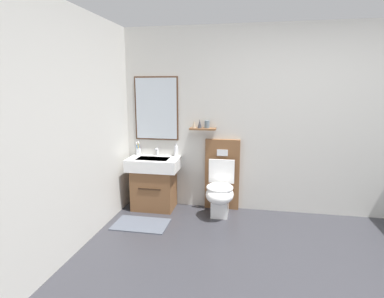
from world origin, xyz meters
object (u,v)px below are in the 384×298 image
(toilet, at_px, (221,187))
(toothbrush_cup, at_px, (139,151))
(vanity_sink_left, at_px, (154,181))
(soap_dispenser, at_px, (176,151))

(toilet, relative_size, toothbrush_cup, 4.94)
(toothbrush_cup, bearing_deg, toilet, -7.48)
(vanity_sink_left, xyz_separation_m, soap_dispenser, (0.29, 0.16, 0.42))
(toilet, bearing_deg, soap_dispenser, 165.56)
(vanity_sink_left, height_order, toothbrush_cup, toothbrush_cup)
(toilet, bearing_deg, vanity_sink_left, 179.49)
(vanity_sink_left, distance_m, toilet, 0.95)
(vanity_sink_left, bearing_deg, soap_dispenser, 29.58)
(vanity_sink_left, distance_m, toothbrush_cup, 0.51)
(toilet, height_order, toothbrush_cup, toilet)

